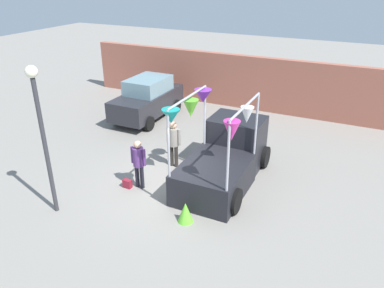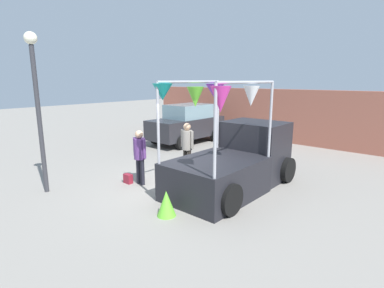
% 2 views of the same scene
% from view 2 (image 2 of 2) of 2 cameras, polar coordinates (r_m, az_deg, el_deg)
% --- Properties ---
extents(ground_plane, '(60.00, 60.00, 0.00)m').
position_cam_2_polar(ground_plane, '(8.79, -3.45, -8.25)').
color(ground_plane, gray).
extents(vendor_truck, '(2.43, 4.09, 3.04)m').
position_cam_2_polar(vendor_truck, '(8.74, 8.56, -2.61)').
color(vendor_truck, black).
rests_on(vendor_truck, ground).
extents(parked_car, '(1.88, 4.00, 1.88)m').
position_cam_2_polar(parked_car, '(14.71, -0.98, 3.91)').
color(parked_car, '#26262B').
rests_on(parked_car, ground).
extents(person_customer, '(0.53, 0.34, 1.63)m').
position_cam_2_polar(person_customer, '(8.90, -9.94, -1.55)').
color(person_customer, black).
rests_on(person_customer, ground).
extents(person_vendor, '(0.53, 0.34, 1.69)m').
position_cam_2_polar(person_vendor, '(9.82, -0.94, 0.17)').
color(person_vendor, '#2D2823').
rests_on(person_vendor, ground).
extents(handbag, '(0.28, 0.16, 0.28)m').
position_cam_2_polar(handbag, '(9.29, -12.08, -6.47)').
color(handbag, maroon).
rests_on(handbag, ground).
extents(street_lamp, '(0.32, 0.32, 4.25)m').
position_cam_2_polar(street_lamp, '(8.89, -27.53, 8.74)').
color(street_lamp, '#333338').
rests_on(street_lamp, ground).
extents(brick_boundary_wall, '(18.00, 0.36, 2.60)m').
position_cam_2_polar(brick_boundary_wall, '(15.36, 18.87, 4.94)').
color(brick_boundary_wall, '#9E5947').
rests_on(brick_boundary_wall, ground).
extents(folded_kite_bundle_lime, '(0.62, 0.62, 0.60)m').
position_cam_2_polar(folded_kite_bundle_lime, '(6.99, -4.91, -11.21)').
color(folded_kite_bundle_lime, '#66CC33').
rests_on(folded_kite_bundle_lime, ground).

